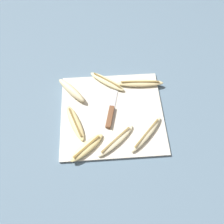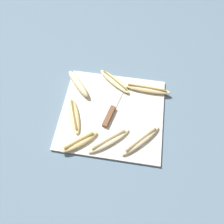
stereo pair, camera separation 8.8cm
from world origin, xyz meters
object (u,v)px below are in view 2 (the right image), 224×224
Objects in this scene: banana_spotted_left at (74,115)px; banana_mellow_near at (147,89)px; banana_bright_far at (109,140)px; knife at (111,112)px; banana_soft_right at (115,81)px; banana_golden_short at (79,141)px; banana_pale_long at (141,140)px; banana_cream_curved at (78,84)px.

banana_mellow_near is (0.28, 0.17, 0.00)m from banana_spotted_left.
banana_bright_far is (0.15, -0.08, 0.00)m from banana_spotted_left.
knife is at bearing -135.27° from banana_mellow_near.
banana_mellow_near is at bearing -7.11° from banana_soft_right.
banana_pale_long is at bearing 9.91° from banana_golden_short.
banana_bright_far is at bearing 11.14° from banana_golden_short.
banana_spotted_left is 1.02× the size of banana_bright_far.
banana_pale_long is 0.28m from banana_spotted_left.
banana_spotted_left is 0.33m from banana_mellow_near.
banana_pale_long is at bearing -36.20° from banana_cream_curved.
banana_mellow_near is 1.29× the size of banana_soft_right.
banana_golden_short and banana_soft_right have the same top height.
banana_bright_far is (0.17, -0.23, -0.01)m from banana_cream_curved.
knife is 1.56× the size of banana_cream_curved.
banana_golden_short is (-0.23, -0.04, 0.00)m from banana_pale_long.
banana_cream_curved reaches higher than banana_golden_short.
knife is at bearing 141.62° from banana_pale_long.
knife is 0.15m from banana_spotted_left.
banana_spotted_left is 0.18m from banana_bright_far.
banana_pale_long is 1.10× the size of banana_golden_short.
banana_cream_curved reaches higher than banana_pale_long.
knife is 1.29× the size of banana_spotted_left.
banana_bright_far is (0.11, 0.02, -0.00)m from banana_golden_short.
banana_cream_curved is 0.85× the size of banana_bright_far.
banana_pale_long is 0.95× the size of banana_spotted_left.
banana_golden_short is at bearing -110.97° from knife.
banana_spotted_left is (-0.14, -0.04, 0.00)m from knife.
banana_pale_long is 0.12m from banana_bright_far.
banana_golden_short reaches higher than banana_bright_far.
banana_bright_far is at bearing -28.46° from banana_spotted_left.
banana_cream_curved reaches higher than banana_bright_far.
banana_cream_curved reaches higher than knife.
banana_pale_long is (0.13, -0.10, 0.00)m from knife.
banana_spotted_left is at bearing -148.41° from banana_mellow_near.
knife is 0.19m from banana_cream_curved.
banana_bright_far is (-0.12, -0.02, -0.00)m from banana_pale_long.
knife is 1.37× the size of banana_soft_right.
banana_golden_short is 0.11m from banana_bright_far.
banana_golden_short is (0.04, -0.11, 0.00)m from banana_spotted_left.
banana_spotted_left is 0.82× the size of banana_mellow_near.
banana_soft_right is at bearing 15.36° from banana_cream_curved.
banana_golden_short is 1.04× the size of banana_cream_curved.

